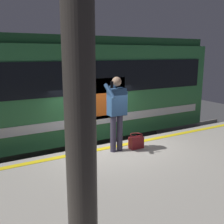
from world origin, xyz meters
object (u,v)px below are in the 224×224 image
Objects in this scene: train_carriage at (12,89)px; station_column at (80,110)px; passenger at (116,108)px; handbag at (136,142)px.

station_column reaches higher than train_carriage.
passenger reaches higher than handbag.
passenger is 0.50× the size of station_column.
train_carriage is at bearing -57.60° from passenger.
handbag is (-2.33, 2.95, -1.11)m from train_carriage.
train_carriage is 3.39m from passenger.
station_column is at bearing 46.76° from handbag.
train_carriage is 3.92m from handbag.
passenger is at bearing -9.83° from handbag.
station_column is (2.13, 2.90, 0.71)m from passenger.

